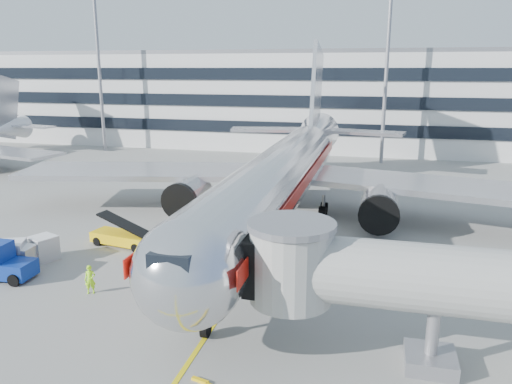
% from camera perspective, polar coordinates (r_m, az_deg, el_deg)
% --- Properties ---
extents(ground, '(180.00, 180.00, 0.00)m').
position_cam_1_polar(ground, '(32.57, -0.93, -9.32)').
color(ground, gray).
rests_on(ground, ground).
extents(lead_in_line, '(0.25, 70.00, 0.01)m').
position_cam_1_polar(lead_in_line, '(41.69, 2.64, -4.02)').
color(lead_in_line, yellow).
rests_on(lead_in_line, ground).
extents(main_jet, '(50.95, 48.70, 16.06)m').
position_cam_1_polar(main_jet, '(42.23, 3.18, 2.15)').
color(main_jet, silver).
rests_on(main_jet, ground).
extents(jet_bridge, '(17.80, 4.50, 7.00)m').
position_cam_1_polar(jet_bridge, '(23.15, 24.18, -10.23)').
color(jet_bridge, silver).
rests_on(jet_bridge, ground).
extents(terminal, '(150.00, 24.25, 15.60)m').
position_cam_1_polar(terminal, '(87.32, 9.13, 10.49)').
color(terminal, silver).
rests_on(terminal, ground).
extents(light_mast_west, '(2.40, 1.20, 25.45)m').
position_cam_1_polar(light_mast_west, '(82.82, -17.59, 14.75)').
color(light_mast_west, gray).
rests_on(light_mast_west, ground).
extents(light_mast_centre, '(2.40, 1.20, 25.45)m').
position_cam_1_polar(light_mast_centre, '(70.90, 14.81, 15.17)').
color(light_mast_centre, gray).
rests_on(light_mast_centre, ground).
extents(belt_loader, '(5.15, 2.51, 2.41)m').
position_cam_1_polar(belt_loader, '(38.55, -15.00, -4.96)').
color(belt_loader, yellow).
rests_on(belt_loader, ground).
extents(baggage_tug, '(3.18, 2.09, 2.34)m').
position_cam_1_polar(baggage_tug, '(35.15, -26.75, -7.31)').
color(baggage_tug, navy).
rests_on(baggage_tug, ground).
extents(cargo_container_left, '(1.48, 1.48, 1.49)m').
position_cam_1_polar(cargo_container_left, '(36.56, -25.06, -6.77)').
color(cargo_container_left, '#B9BCC1').
rests_on(cargo_container_left, ground).
extents(cargo_container_right, '(2.07, 2.07, 1.69)m').
position_cam_1_polar(cargo_container_right, '(37.48, -23.13, -5.92)').
color(cargo_container_right, '#B9BCC1').
rests_on(cargo_container_right, ground).
extents(cargo_container_front, '(2.28, 2.28, 1.84)m').
position_cam_1_polar(cargo_container_front, '(36.79, -26.21, -6.49)').
color(cargo_container_front, '#B9BCC1').
rests_on(cargo_container_front, ground).
extents(ramp_worker, '(0.74, 0.61, 1.72)m').
position_cam_1_polar(ramp_worker, '(31.16, -18.43, -9.47)').
color(ramp_worker, '#A8FF1A').
rests_on(ramp_worker, ground).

